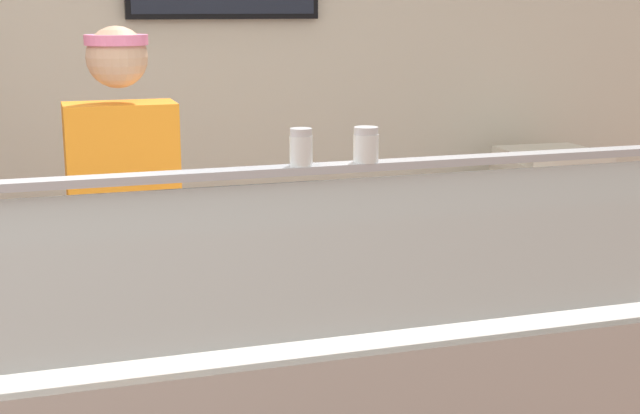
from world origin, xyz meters
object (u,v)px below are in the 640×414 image
at_px(pizza_server, 182,310).
at_px(worker_figure, 127,242).
at_px(parmesan_shaker, 301,149).
at_px(pizza_box_stack, 549,176).
at_px(pizza_tray, 179,316).
at_px(pepper_flake_shaker, 366,147).

distance_m(pizza_server, worker_figure, 0.75).
xyz_separation_m(parmesan_shaker, pizza_box_stack, (1.90, 1.92, -0.52)).
relative_size(pizza_server, worker_figure, 0.16).
height_order(pizza_tray, worker_figure, worker_figure).
bearing_deg(pizza_tray, pepper_flake_shaker, -38.86).
bearing_deg(parmesan_shaker, pepper_flake_shaker, -0.00).
bearing_deg(pizza_box_stack, pizza_server, -143.54).
height_order(parmesan_shaker, pepper_flake_shaker, parmesan_shaker).
distance_m(pepper_flake_shaker, worker_figure, 1.27).
distance_m(pizza_tray, parmesan_shaker, 0.67).
bearing_deg(worker_figure, pizza_box_stack, 20.78).
distance_m(pizza_tray, worker_figure, 0.73).
height_order(worker_figure, pizza_box_stack, worker_figure).
xyz_separation_m(parmesan_shaker, pepper_flake_shaker, (0.17, -0.00, -0.00)).
height_order(parmesan_shaker, pizza_box_stack, parmesan_shaker).
distance_m(pizza_server, pizza_box_stack, 2.68).
xyz_separation_m(pepper_flake_shaker, pizza_box_stack, (1.73, 1.92, -0.52)).
relative_size(parmesan_shaker, worker_figure, 0.05).
relative_size(pizza_tray, pizza_server, 1.66).
xyz_separation_m(pizza_tray, pepper_flake_shaker, (0.43, -0.35, 0.51)).
height_order(pizza_server, pepper_flake_shaker, pepper_flake_shaker).
xyz_separation_m(parmesan_shaker, worker_figure, (-0.33, 1.07, -0.48)).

